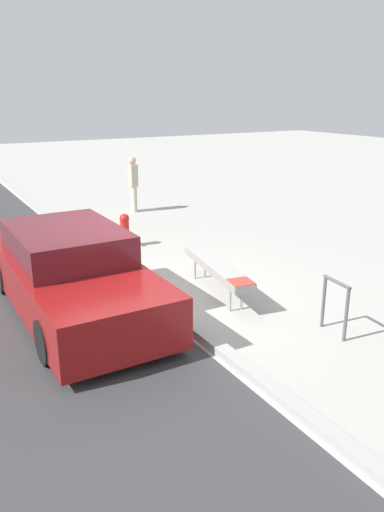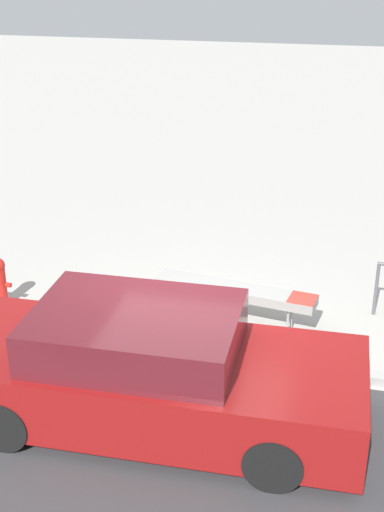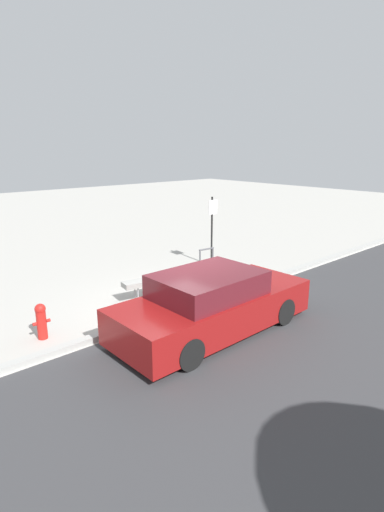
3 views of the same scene
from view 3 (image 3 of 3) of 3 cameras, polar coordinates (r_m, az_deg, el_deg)
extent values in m
plane|color=#ADAAA3|center=(9.74, -1.66, -7.92)|extent=(60.00, 60.00, 0.00)
cube|color=#A8A8A3|center=(9.72, -1.67, -7.57)|extent=(60.00, 0.20, 0.13)
cylinder|color=#99999E|center=(10.27, -7.70, -5.54)|extent=(0.04, 0.04, 0.42)
cylinder|color=#99999E|center=(10.98, -0.15, -4.03)|extent=(0.04, 0.04, 0.42)
cylinder|color=#99999E|center=(10.45, -8.17, -5.20)|extent=(0.04, 0.04, 0.42)
cylinder|color=#99999E|center=(11.14, -0.70, -3.73)|extent=(0.04, 0.04, 0.42)
cube|color=#999993|center=(10.60, -4.09, -3.22)|extent=(2.30, 0.73, 0.13)
cube|color=red|center=(11.03, 0.28, -2.04)|extent=(0.41, 0.42, 0.01)
cylinder|color=#515156|center=(12.27, 1.15, -0.98)|extent=(0.05, 0.05, 0.80)
cylinder|color=#515156|center=(12.57, 2.98, -0.61)|extent=(0.05, 0.05, 0.80)
cylinder|color=#515156|center=(12.31, 2.09, 1.00)|extent=(0.55, 0.11, 0.05)
cylinder|color=black|center=(13.14, 2.84, 3.47)|extent=(0.06, 0.06, 2.30)
cube|color=white|center=(12.97, 3.01, 6.99)|extent=(0.36, 0.02, 0.46)
cylinder|color=red|center=(8.89, -20.66, -9.21)|extent=(0.20, 0.20, 0.60)
sphere|color=red|center=(8.75, -20.88, -7.09)|extent=(0.22, 0.22, 0.22)
cylinder|color=red|center=(8.82, -21.55, -9.06)|extent=(0.08, 0.07, 0.07)
cylinder|color=red|center=(8.91, -19.86, -8.65)|extent=(0.08, 0.07, 0.07)
cylinder|color=black|center=(10.13, 5.52, -5.22)|extent=(0.60, 0.19, 0.60)
cylinder|color=black|center=(9.20, 12.99, -7.73)|extent=(0.60, 0.19, 0.60)
cylinder|color=black|center=(8.42, -7.77, -9.70)|extent=(0.60, 0.19, 0.60)
cylinder|color=black|center=(7.28, -0.34, -13.79)|extent=(0.60, 0.19, 0.60)
cube|color=maroon|center=(8.59, 3.12, -7.60)|extent=(4.56, 1.79, 0.72)
cube|color=#59171F|center=(8.26, 2.29, -4.12)|extent=(2.20, 1.60, 0.51)
camera|label=1|loc=(13.42, 33.63, 10.66)|focal=35.00mm
camera|label=2|loc=(7.56, 56.53, 17.19)|focal=50.00mm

